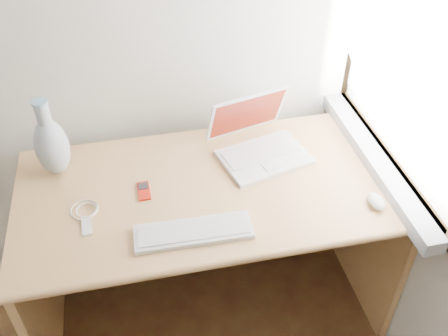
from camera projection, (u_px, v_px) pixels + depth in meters
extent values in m
cube|color=silver|center=(422.00, 34.00, 1.66)|extent=(0.01, 0.90, 1.00)
cube|color=gray|center=(375.00, 159.00, 1.99)|extent=(0.10, 0.96, 0.06)
cube|color=white|center=(404.00, 28.00, 1.63)|extent=(0.02, 0.84, 0.92)
cube|color=tan|center=(209.00, 188.00, 1.91)|extent=(1.46, 0.73, 0.03)
cube|color=tan|center=(41.00, 282.00, 2.05)|extent=(0.03, 0.69, 0.74)
cube|color=tan|center=(364.00, 228.00, 2.28)|extent=(0.03, 0.69, 0.74)
cube|color=tan|center=(196.00, 181.00, 2.35)|extent=(1.40, 0.03, 0.50)
cube|color=white|center=(264.00, 157.00, 2.02)|extent=(0.39, 0.31, 0.02)
cube|color=white|center=(264.00, 155.00, 2.01)|extent=(0.33, 0.20, 0.00)
cube|color=white|center=(258.00, 117.00, 2.04)|extent=(0.35, 0.17, 0.22)
cube|color=maroon|center=(258.00, 117.00, 2.04)|extent=(0.32, 0.15, 0.19)
cube|color=white|center=(194.00, 232.00, 1.71)|extent=(0.41, 0.13, 0.02)
cube|color=white|center=(193.00, 230.00, 1.70)|extent=(0.38, 0.10, 0.00)
ellipsoid|color=white|center=(376.00, 201.00, 1.81)|extent=(0.06, 0.09, 0.03)
cube|color=#A5170B|center=(144.00, 191.00, 1.87)|extent=(0.05, 0.10, 0.01)
cube|color=black|center=(144.00, 190.00, 1.87)|extent=(0.04, 0.04, 0.00)
torus|color=white|center=(84.00, 210.00, 1.80)|extent=(0.12, 0.12, 0.01)
cube|color=white|center=(87.00, 226.00, 1.74)|extent=(0.04, 0.09, 0.01)
ellipsoid|color=silver|center=(52.00, 147.00, 1.89)|extent=(0.13, 0.13, 0.24)
cylinder|color=silver|center=(43.00, 114.00, 1.79)|extent=(0.05, 0.05, 0.10)
cylinder|color=#8ABDDC|center=(39.00, 102.00, 1.76)|extent=(0.06, 0.06, 0.01)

